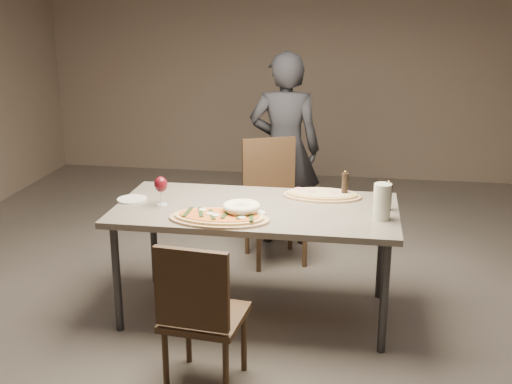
# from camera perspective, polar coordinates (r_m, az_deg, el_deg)

# --- Properties ---
(room) EXTENTS (7.00, 7.00, 7.00)m
(room) POSITION_cam_1_polar(r_m,az_deg,el_deg) (3.95, 0.00, 7.65)
(room) COLOR #605952
(room) RESTS_ON ground
(dining_table) EXTENTS (1.80, 0.90, 0.75)m
(dining_table) POSITION_cam_1_polar(r_m,az_deg,el_deg) (4.12, 0.00, -2.09)
(dining_table) COLOR #71675D
(dining_table) RESTS_ON ground
(zucchini_pizza) EXTENTS (0.61, 0.34, 0.05)m
(zucchini_pizza) POSITION_cam_1_polar(r_m,az_deg,el_deg) (3.87, -3.31, -2.26)
(zucchini_pizza) COLOR tan
(zucchini_pizza) RESTS_ON dining_table
(ham_pizza) EXTENTS (0.53, 0.29, 0.04)m
(ham_pizza) POSITION_cam_1_polar(r_m,az_deg,el_deg) (4.32, 5.88, -0.24)
(ham_pizza) COLOR tan
(ham_pizza) RESTS_ON dining_table
(bread_basket) EXTENTS (0.23, 0.23, 0.08)m
(bread_basket) POSITION_cam_1_polar(r_m,az_deg,el_deg) (3.91, -1.29, -1.50)
(bread_basket) COLOR #F4EAC6
(bread_basket) RESTS_ON dining_table
(oil_dish) EXTENTS (0.12, 0.12, 0.01)m
(oil_dish) POSITION_cam_1_polar(r_m,az_deg,el_deg) (3.96, -0.01, -1.91)
(oil_dish) COLOR white
(oil_dish) RESTS_ON dining_table
(pepper_mill_left) EXTENTS (0.05, 0.05, 0.19)m
(pepper_mill_left) POSITION_cam_1_polar(r_m,az_deg,el_deg) (4.31, 7.90, 0.63)
(pepper_mill_left) COLOR black
(pepper_mill_left) RESTS_ON dining_table
(pepper_mill_right) EXTENTS (0.05, 0.05, 0.19)m
(pepper_mill_right) POSITION_cam_1_polar(r_m,az_deg,el_deg) (4.11, 11.68, -0.36)
(pepper_mill_right) COLOR black
(pepper_mill_right) RESTS_ON dining_table
(carafe) EXTENTS (0.11, 0.11, 0.22)m
(carafe) POSITION_cam_1_polar(r_m,az_deg,el_deg) (3.92, 11.14, -0.84)
(carafe) COLOR silver
(carafe) RESTS_ON dining_table
(wine_glass) EXTENTS (0.09, 0.09, 0.19)m
(wine_glass) POSITION_cam_1_polar(r_m,az_deg,el_deg) (4.15, -8.46, 0.60)
(wine_glass) COLOR silver
(wine_glass) RESTS_ON dining_table
(side_plate) EXTENTS (0.20, 0.20, 0.01)m
(side_plate) POSITION_cam_1_polar(r_m,az_deg,el_deg) (4.31, -10.96, -0.66)
(side_plate) COLOR white
(side_plate) RESTS_ON dining_table
(chair_near) EXTENTS (0.45, 0.45, 0.86)m
(chair_near) POSITION_cam_1_polar(r_m,az_deg,el_deg) (3.40, -5.04, -10.38)
(chair_near) COLOR #3D2A19
(chair_near) RESTS_ON ground
(chair_far) EXTENTS (0.60, 0.60, 0.96)m
(chair_far) POSITION_cam_1_polar(r_m,az_deg,el_deg) (5.10, 1.48, -0.09)
(chair_far) COLOR #3D2A19
(chair_far) RESTS_ON ground
(diner) EXTENTS (0.62, 0.42, 1.62)m
(diner) POSITION_cam_1_polar(r_m,az_deg,el_deg) (5.37, 2.57, 3.79)
(diner) COLOR black
(diner) RESTS_ON ground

